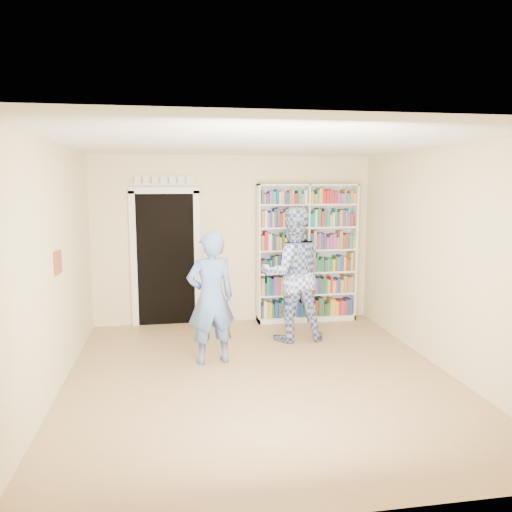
{
  "coord_description": "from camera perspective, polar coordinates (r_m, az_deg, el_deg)",
  "views": [
    {
      "loc": [
        -0.96,
        -5.5,
        2.26
      ],
      "look_at": [
        0.1,
        0.9,
        1.31
      ],
      "focal_mm": 35.0,
      "sensor_mm": 36.0,
      "label": 1
    }
  ],
  "objects": [
    {
      "name": "wall_left",
      "position": [
        5.72,
        -22.28,
        -1.49
      ],
      "size": [
        0.0,
        5.0,
        5.0
      ],
      "primitive_type": "plane",
      "rotation": [
        1.57,
        0.0,
        1.57
      ],
      "color": "beige",
      "rests_on": "floor"
    },
    {
      "name": "wall_right",
      "position": [
        6.43,
        20.68,
        -0.38
      ],
      "size": [
        0.0,
        5.0,
        5.0
      ],
      "primitive_type": "plane",
      "rotation": [
        1.57,
        0.0,
        -1.57
      ],
      "color": "beige",
      "rests_on": "floor"
    },
    {
      "name": "man_blue",
      "position": [
        6.28,
        -5.16,
        -4.81
      ],
      "size": [
        0.68,
        0.52,
        1.68
      ],
      "primitive_type": "imported",
      "rotation": [
        0.0,
        0.0,
        3.34
      ],
      "color": "#5074B2",
      "rests_on": "floor"
    },
    {
      "name": "wall_back",
      "position": [
        8.11,
        -2.52,
        1.85
      ],
      "size": [
        4.5,
        0.0,
        4.5
      ],
      "primitive_type": "plane",
      "rotation": [
        1.57,
        0.0,
        0.0
      ],
      "color": "beige",
      "rests_on": "floor"
    },
    {
      "name": "bookshelf",
      "position": [
        8.21,
        5.81,
        0.4
      ],
      "size": [
        1.64,
        0.31,
        2.25
      ],
      "rotation": [
        0.0,
        0.0,
        0.37
      ],
      "color": "white",
      "rests_on": "floor"
    },
    {
      "name": "wall_art",
      "position": [
        5.9,
        -21.69,
        -0.68
      ],
      "size": [
        0.03,
        0.25,
        0.25
      ],
      "primitive_type": "cube",
      "color": "maroon",
      "rests_on": "wall_left"
    },
    {
      "name": "paper_sheet",
      "position": [
        7.03,
        5.72,
        -3.05
      ],
      "size": [
        0.18,
        0.03,
        0.26
      ],
      "primitive_type": "cube",
      "rotation": [
        0.0,
        0.0,
        0.11
      ],
      "color": "white",
      "rests_on": "man_plaid"
    },
    {
      "name": "man_plaid",
      "position": [
        7.19,
        4.18,
        -2.07
      ],
      "size": [
        0.95,
        0.75,
        1.94
      ],
      "primitive_type": "imported",
      "rotation": [
        0.0,
        0.0,
        3.16
      ],
      "color": "#34519F",
      "rests_on": "floor"
    },
    {
      "name": "ceiling",
      "position": [
        5.6,
        0.55,
        12.8
      ],
      "size": [
        5.0,
        5.0,
        0.0
      ],
      "primitive_type": "plane",
      "rotation": [
        3.14,
        0.0,
        0.0
      ],
      "color": "white",
      "rests_on": "wall_back"
    },
    {
      "name": "floor",
      "position": [
        6.02,
        0.51,
        -13.75
      ],
      "size": [
        5.0,
        5.0,
        0.0
      ],
      "primitive_type": "plane",
      "color": "#A98451",
      "rests_on": "ground"
    },
    {
      "name": "doorway",
      "position": [
        8.05,
        -10.29,
        0.45
      ],
      "size": [
        1.1,
        0.08,
        2.43
      ],
      "color": "black",
      "rests_on": "floor"
    }
  ]
}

